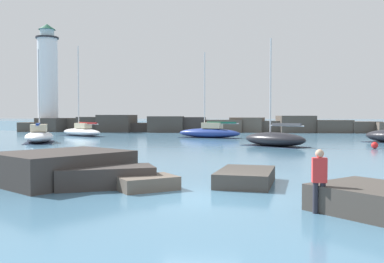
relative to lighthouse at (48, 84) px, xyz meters
The scene contains 11 objects.
ground_plane 60.37m from the lighthouse, 59.61° to the right, with size 600.00×600.00×0.00m, color teal.
open_sea_beyond 67.09m from the lighthouse, 62.97° to the left, with size 400.00×116.00×0.01m.
breakwater_jetty 30.80m from the lighthouse, ahead, with size 70.28×6.82×2.57m.
lighthouse is the anchor object (origin of this frame).
foreground_rocks 57.71m from the lighthouse, 61.05° to the right, with size 14.87×8.57×1.15m.
sailboat_moored_0 45.40m from the lighthouse, 41.07° to the right, with size 5.79×5.26×8.71m.
sailboat_moored_2 31.00m from the lighthouse, 65.23° to the right, with size 4.78×6.75×8.59m.
sailboat_moored_4 20.37m from the lighthouse, 52.25° to the right, with size 7.24×6.02×10.87m.
sailboat_moored_5 33.09m from the lighthouse, 32.11° to the right, with size 7.56×4.24×9.48m.
mooring_buoy_far_side 51.96m from the lighthouse, 36.90° to the right, with size 0.50×0.50×0.70m.
person_on_rocks 63.34m from the lighthouse, 57.78° to the right, with size 0.36×0.22×1.64m.
Camera 1 is at (1.52, -12.72, 2.49)m, focal length 40.00 mm.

